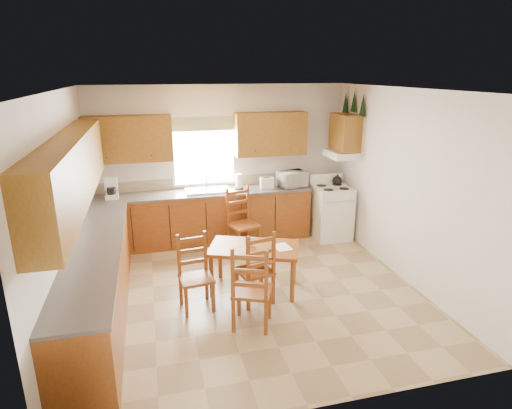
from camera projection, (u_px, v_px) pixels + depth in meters
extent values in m
plane|color=tan|center=(251.00, 290.00, 5.94)|extent=(4.50, 4.50, 0.00)
plane|color=olive|center=(250.00, 90.00, 5.13)|extent=(4.50, 4.50, 0.00)
plane|color=silver|center=(64.00, 211.00, 5.01)|extent=(4.50, 4.50, 0.00)
plane|color=silver|center=(405.00, 186.00, 6.06)|extent=(4.50, 4.50, 0.00)
plane|color=silver|center=(221.00, 163.00, 7.61)|extent=(4.50, 4.50, 0.00)
plane|color=silver|center=(315.00, 274.00, 3.45)|extent=(4.50, 4.50, 0.00)
cube|color=brown|center=(204.00, 218.00, 7.52)|extent=(3.75, 0.60, 0.88)
cube|color=brown|center=(98.00, 283.00, 5.21)|extent=(0.60, 3.60, 0.88)
cube|color=#544B48|center=(203.00, 193.00, 7.38)|extent=(3.75, 0.63, 0.04)
cube|color=#544B48|center=(94.00, 249.00, 5.07)|extent=(0.63, 3.60, 0.04)
cube|color=gray|center=(201.00, 183.00, 7.62)|extent=(3.75, 0.01, 0.18)
cube|color=brown|center=(128.00, 139.00, 6.95)|extent=(1.41, 0.33, 0.75)
cube|color=brown|center=(270.00, 134.00, 7.51)|extent=(1.25, 0.33, 0.75)
cube|color=brown|center=(71.00, 171.00, 4.75)|extent=(0.33, 3.60, 0.75)
cube|color=brown|center=(345.00, 132.00, 7.38)|extent=(0.33, 0.62, 0.62)
cube|color=white|center=(341.00, 154.00, 7.48)|extent=(0.44, 0.62, 0.12)
cube|color=white|center=(204.00, 153.00, 7.46)|extent=(1.13, 0.02, 1.18)
cube|color=white|center=(204.00, 153.00, 7.45)|extent=(1.05, 0.01, 1.10)
cube|color=#3D5830|center=(203.00, 124.00, 7.28)|extent=(1.19, 0.01, 0.24)
cube|color=silver|center=(207.00, 190.00, 7.39)|extent=(0.75, 0.45, 0.04)
cone|color=black|center=(363.00, 105.00, 6.97)|extent=(0.22, 0.22, 0.36)
cone|color=black|center=(354.00, 101.00, 7.25)|extent=(0.22, 0.22, 0.36)
cone|color=black|center=(346.00, 102.00, 7.56)|extent=(0.22, 0.22, 0.36)
cube|color=white|center=(331.00, 213.00, 7.71)|extent=(0.65, 0.66, 0.92)
cube|color=white|center=(111.00, 188.00, 6.94)|extent=(0.27, 0.29, 0.33)
cylinder|color=white|center=(239.00, 181.00, 7.52)|extent=(0.13, 0.13, 0.27)
cube|color=white|center=(267.00, 183.00, 7.59)|extent=(0.24, 0.16, 0.19)
imported|color=white|center=(293.00, 179.00, 7.67)|extent=(0.53, 0.45, 0.28)
cube|color=brown|center=(254.00, 268.00, 5.89)|extent=(1.36, 1.07, 0.64)
cube|color=brown|center=(255.00, 266.00, 5.52)|extent=(0.50, 0.49, 1.00)
cube|color=brown|center=(252.00, 286.00, 4.99)|extent=(0.56, 0.55, 1.04)
cube|color=brown|center=(196.00, 274.00, 5.36)|extent=(0.45, 0.43, 0.96)
cube|color=brown|center=(243.00, 221.00, 7.08)|extent=(0.56, 0.54, 1.07)
cube|color=white|center=(282.00, 247.00, 5.77)|extent=(0.23, 0.29, 0.00)
cube|color=white|center=(251.00, 242.00, 5.78)|extent=(0.10, 0.04, 0.13)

